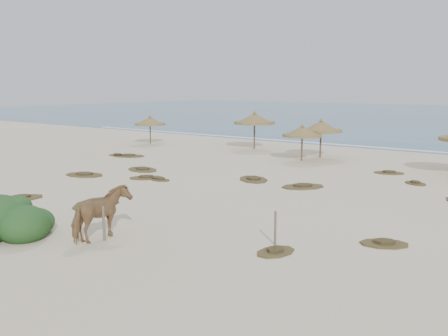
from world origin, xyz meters
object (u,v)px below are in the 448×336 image
(palapa_0, at_px, (150,122))
(horse, at_px, (101,214))
(palapa_1, at_px, (255,119))
(bush, at_px, (0,221))

(palapa_0, distance_m, horse, 28.17)
(palapa_0, height_order, palapa_1, palapa_1)
(palapa_0, relative_size, palapa_1, 0.62)
(palapa_1, relative_size, horse, 2.07)
(palapa_1, relative_size, bush, 1.18)
(horse, relative_size, bush, 0.57)
(palapa_1, distance_m, bush, 26.08)
(palapa_0, relative_size, bush, 0.74)
(palapa_1, xyz_separation_m, horse, (9.30, -23.47, -1.52))
(palapa_0, relative_size, horse, 1.29)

